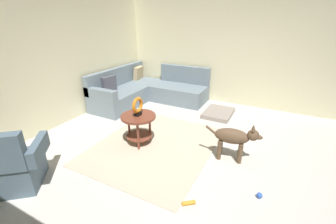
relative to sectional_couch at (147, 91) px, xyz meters
The scene contains 12 objects.
ground_plane 2.85m from the sectional_couch, 134.48° to the right, with size 6.00×6.00×0.10m, color beige.
wall_back 2.43m from the sectional_couch, 155.18° to the left, with size 6.00×0.12×2.70m, color beige.
wall_right 2.47m from the sectional_couch, 64.73° to the right, with size 0.12×6.00×2.70m, color beige.
area_rug 2.28m from the sectional_couch, 144.24° to the right, with size 2.30×1.90×0.01m, color #BCAD93.
sectional_couch is the anchor object (origin of this frame).
armchair 3.56m from the sectional_couch, behind, with size 0.97×1.00×0.88m.
side_table 2.14m from the sectional_couch, 151.34° to the right, with size 0.60×0.60×0.54m.
torus_sculpture 2.18m from the sectional_couch, 151.34° to the right, with size 0.28×0.08×0.33m.
dog_bed_mat 1.96m from the sectional_couch, 90.16° to the right, with size 0.80×0.60×0.09m, color gray.
dog 3.06m from the sectional_couch, 121.72° to the right, with size 0.29×0.85×0.63m.
dog_toy_ball 3.85m from the sectional_couch, 126.48° to the right, with size 0.07×0.07×0.07m, color blue.
dog_toy_rope 3.66m from the sectional_couch, 139.93° to the right, with size 0.05×0.05×0.16m, color orange.
Camera 1 is at (-2.70, -1.03, 2.07)m, focal length 23.59 mm.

